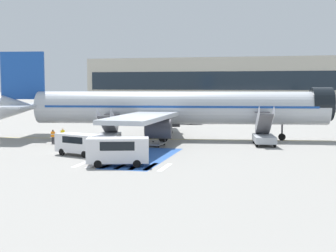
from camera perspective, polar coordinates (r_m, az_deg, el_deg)
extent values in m
plane|color=gray|center=(56.74, 0.42, -1.65)|extent=(600.00, 600.00, 0.00)
cube|color=gold|center=(56.87, 1.43, -1.64)|extent=(78.05, 12.21, 0.01)
cube|color=#2856A8|center=(42.79, -2.82, -3.86)|extent=(4.28, 13.18, 0.01)
cube|color=silver|center=(40.14, -10.43, -4.53)|extent=(0.44, 3.60, 0.01)
cube|color=silver|center=(39.66, -8.84, -4.63)|extent=(0.44, 3.60, 0.01)
cube|color=silver|center=(39.22, -7.22, -4.72)|extent=(0.44, 3.60, 0.01)
cube|color=silver|center=(38.81, -5.56, -4.80)|extent=(0.44, 3.60, 0.01)
cube|color=silver|center=(38.43, -3.87, -4.89)|extent=(0.44, 3.60, 0.01)
cube|color=silver|center=(38.09, -2.14, -4.97)|extent=(0.44, 3.60, 0.01)
cube|color=silver|center=(37.78, -0.38, -5.05)|extent=(0.44, 3.60, 0.01)
cylinder|color=#B7BCC4|center=(56.55, 1.44, 2.24)|extent=(35.13, 9.20, 3.92)
cone|color=#B7BCC4|center=(61.34, -17.98, 2.22)|extent=(6.39, 4.62, 3.77)
cylinder|color=black|center=(57.90, 18.17, 2.54)|extent=(2.93, 4.27, 3.96)
cube|color=#19479E|center=(56.54, 1.44, 2.44)|extent=(32.38, 8.85, 0.24)
cube|color=#B7BCC4|center=(65.14, -0.95, 2.10)|extent=(9.08, 16.55, 0.44)
cylinder|color=#38383D|center=(63.80, 0.21, 0.84)|extent=(3.09, 2.55, 2.15)
cube|color=#B7BCC4|center=(48.64, -3.02, 1.08)|extent=(4.92, 15.92, 0.44)
cylinder|color=#38383D|center=(49.84, -1.17, -0.34)|extent=(3.09, 2.55, 2.15)
cube|color=#19479E|center=(60.94, -17.31, 5.89)|extent=(5.48, 1.19, 5.86)
cube|color=#B7BCC4|center=(64.24, -15.47, 2.57)|extent=(4.44, 6.74, 0.24)
cube|color=#B7BCC4|center=(57.33, -18.09, 2.23)|extent=(4.44, 6.74, 0.24)
cylinder|color=#38383D|center=(57.21, 13.75, 0.21)|extent=(0.20, 0.20, 3.04)
cylinder|color=black|center=(57.35, 13.72, -1.30)|extent=(0.87, 0.40, 0.84)
cylinder|color=#38383D|center=(59.85, 0.02, 0.53)|extent=(0.24, 0.24, 2.71)
cylinder|color=black|center=(59.97, 0.02, -0.76)|extent=(1.18, 0.76, 1.10)
cylinder|color=#38383D|center=(53.77, -0.56, 0.02)|extent=(0.24, 0.24, 2.71)
cylinder|color=black|center=(53.91, -0.56, -1.42)|extent=(1.18, 0.76, 1.10)
cube|color=#ADB2BA|center=(52.48, 11.63, -1.54)|extent=(2.91, 5.08, 0.70)
cylinder|color=black|center=(54.08, 10.44, -1.70)|extent=(0.32, 0.73, 0.70)
cylinder|color=black|center=(54.29, 12.41, -1.71)|extent=(0.32, 0.73, 0.70)
cylinder|color=black|center=(50.76, 10.79, -2.14)|extent=(0.32, 0.73, 0.70)
cylinder|color=black|center=(50.98, 12.89, -2.15)|extent=(0.32, 0.73, 0.70)
cube|color=#4C4C51|center=(52.33, 11.67, 0.17)|extent=(2.05, 4.33, 2.58)
cube|color=#4C4C51|center=(54.50, 11.42, 1.65)|extent=(1.80, 1.34, 0.12)
cube|color=silver|center=(52.21, 10.83, 0.70)|extent=(0.75, 4.52, 3.25)
cube|color=silver|center=(52.38, 12.51, 0.68)|extent=(0.75, 4.52, 3.25)
cube|color=#ADB2BA|center=(53.39, -7.34, -1.36)|extent=(2.91, 5.08, 0.70)
cylinder|color=black|center=(55.26, -7.91, -1.52)|extent=(0.32, 0.73, 0.70)
cylinder|color=black|center=(54.87, -6.01, -1.54)|extent=(0.32, 0.73, 0.70)
cylinder|color=black|center=(52.02, -8.74, -1.94)|extent=(0.32, 0.73, 0.70)
cylinder|color=black|center=(51.60, -6.73, -1.97)|extent=(0.32, 0.73, 0.70)
cube|color=#4C4C51|center=(53.25, -7.36, 0.13)|extent=(2.05, 4.32, 2.24)
cube|color=#4C4C51|center=(55.40, -6.86, 1.41)|extent=(1.80, 1.34, 0.12)
cube|color=silver|center=(53.38, -8.17, 0.65)|extent=(0.75, 4.47, 2.94)
cube|color=silver|center=(53.05, -6.55, 0.64)|extent=(0.75, 4.47, 2.94)
cube|color=#38383D|center=(79.97, 0.67, 0.87)|extent=(9.80, 2.60, 0.60)
cube|color=silver|center=(81.20, -2.61, 1.28)|extent=(2.20, 2.40, 1.60)
cube|color=black|center=(81.51, -3.34, 1.51)|extent=(0.06, 2.00, 0.70)
cylinder|color=#B7BCC4|center=(79.78, 0.98, 1.88)|extent=(6.76, 2.30, 2.24)
cylinder|color=gold|center=(79.78, 0.98, 1.88)|extent=(0.37, 2.29, 2.28)
cylinder|color=black|center=(80.00, -2.55, 0.65)|extent=(0.96, 0.29, 0.96)
cylinder|color=black|center=(82.27, -2.07, 0.77)|extent=(0.96, 0.29, 0.96)
cylinder|color=black|center=(78.72, 0.85, 0.58)|extent=(0.96, 0.29, 0.96)
cylinder|color=black|center=(81.02, 1.24, 0.71)|extent=(0.96, 0.29, 0.96)
cylinder|color=black|center=(78.12, 2.79, 0.54)|extent=(0.96, 0.29, 0.96)
cylinder|color=black|center=(80.45, 3.13, 0.67)|extent=(0.96, 0.29, 0.96)
cube|color=silver|center=(44.67, -10.73, -2.05)|extent=(4.98, 3.29, 1.70)
cube|color=black|center=(44.62, -10.74, -1.58)|extent=(3.02, 2.65, 0.61)
cylinder|color=black|center=(45.15, -12.80, -3.11)|extent=(0.67, 0.40, 0.64)
cylinder|color=black|center=(46.39, -11.26, -2.86)|extent=(0.67, 0.40, 0.64)
cylinder|color=black|center=(43.18, -10.14, -3.43)|extent=(0.67, 0.40, 0.64)
cylinder|color=black|center=(44.47, -8.60, -3.16)|extent=(0.67, 0.40, 0.64)
cube|color=silver|center=(38.44, -6.13, -2.92)|extent=(5.38, 3.37, 2.00)
cube|color=black|center=(38.38, -6.14, -2.27)|extent=(3.23, 2.74, 0.72)
cylinder|color=black|center=(37.80, -8.55, -4.61)|extent=(0.67, 0.38, 0.64)
cylinder|color=black|center=(39.61, -8.30, -4.17)|extent=(0.67, 0.38, 0.64)
cylinder|color=black|center=(37.63, -3.82, -4.61)|extent=(0.67, 0.38, 0.64)
cylinder|color=black|center=(39.44, -3.78, -4.17)|extent=(0.67, 0.38, 0.64)
cube|color=gray|center=(50.63, -1.49, -2.17)|extent=(1.61, 2.66, 0.12)
cylinder|color=black|center=(49.47, -1.16, -2.41)|extent=(0.12, 0.40, 0.40)
cylinder|color=black|center=(49.86, -2.55, -2.36)|extent=(0.12, 0.40, 0.40)
cylinder|color=black|center=(51.44, -0.46, -2.13)|extent=(0.12, 0.40, 0.40)
cylinder|color=black|center=(51.82, -1.81, -2.07)|extent=(0.12, 0.40, 0.40)
cylinder|color=gray|center=(49.25, -1.15, -1.98)|extent=(0.05, 0.05, 0.55)
cylinder|color=gray|center=(49.68, -2.67, -1.93)|extent=(0.05, 0.05, 0.55)
cylinder|color=gray|center=(51.52, -0.35, -1.67)|extent=(0.05, 0.05, 0.55)
cylinder|color=gray|center=(51.94, -1.81, -1.62)|extent=(0.05, 0.05, 0.55)
cylinder|color=#2D2D33|center=(54.16, -13.75, -1.71)|extent=(0.14, 0.14, 0.78)
cylinder|color=#2D2D33|center=(54.20, -13.92, -1.71)|extent=(0.14, 0.14, 0.78)
cube|color=orange|center=(54.11, -13.85, -0.98)|extent=(0.46, 0.32, 0.61)
cube|color=silver|center=(54.11, -13.85, -0.98)|extent=(0.47, 0.33, 0.06)
sphere|color=brown|center=(54.06, -13.86, -0.54)|extent=(0.21, 0.21, 0.21)
cylinder|color=#2D2D33|center=(53.97, -12.62, -1.67)|extent=(0.14, 0.14, 0.85)
cylinder|color=#2D2D33|center=(53.93, -12.79, -1.68)|extent=(0.14, 0.14, 0.85)
cube|color=yellow|center=(53.86, -12.72, -0.86)|extent=(0.46, 0.44, 0.68)
cube|color=silver|center=(53.86, -12.72, -0.86)|extent=(0.48, 0.45, 0.06)
sphere|color=beige|center=(53.82, -12.73, -0.39)|extent=(0.23, 0.23, 0.23)
cube|color=#B2AD9E|center=(131.92, 6.49, 5.19)|extent=(75.26, 12.00, 13.98)
cube|color=#19232D|center=(125.93, 6.14, 5.52)|extent=(72.25, 0.10, 4.89)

